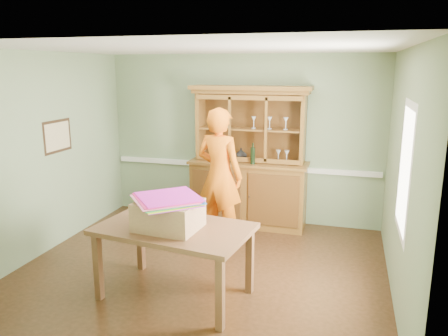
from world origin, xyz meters
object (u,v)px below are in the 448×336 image
(dining_table, at_px, (174,235))
(cardboard_box, at_px, (168,215))
(china_hutch, at_px, (249,177))
(person, at_px, (220,176))

(dining_table, relative_size, cardboard_box, 2.70)
(china_hutch, bearing_deg, person, -107.82)
(cardboard_box, bearing_deg, person, 88.86)
(dining_table, distance_m, cardboard_box, 0.26)
(person, bearing_deg, china_hutch, -93.87)
(china_hutch, relative_size, person, 1.13)
(cardboard_box, height_order, person, person)
(cardboard_box, relative_size, person, 0.33)
(china_hutch, height_order, dining_table, china_hutch)
(person, bearing_deg, cardboard_box, 102.81)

